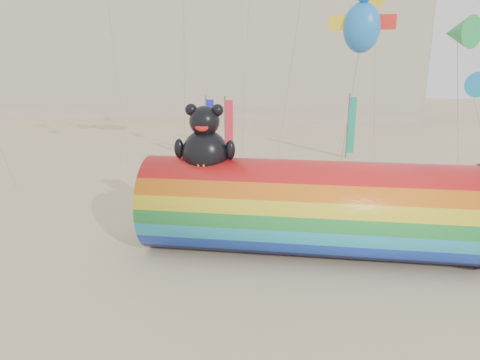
# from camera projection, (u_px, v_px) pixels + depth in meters

# --- Properties ---
(ground) EXTENTS (160.00, 160.00, 0.00)m
(ground) POSITION_uv_depth(u_px,v_px,m) (224.00, 241.00, 18.73)
(ground) COLOR #CCB58C
(ground) RESTS_ON ground
(hotel_building) EXTENTS (60.40, 15.40, 20.60)m
(hotel_building) POSITION_uv_depth(u_px,v_px,m) (198.00, 42.00, 61.43)
(hotel_building) COLOR #B7AD99
(hotel_building) RESTS_ON ground
(windsock_assembly) EXTENTS (13.26, 4.04, 6.11)m
(windsock_assembly) POSITION_uv_depth(u_px,v_px,m) (308.00, 205.00, 17.16)
(windsock_assembly) COLOR red
(windsock_assembly) RESTS_ON ground
(kite_handler) EXTENTS (0.64, 0.50, 1.56)m
(kite_handler) POSITION_uv_depth(u_px,v_px,m) (376.00, 217.00, 19.44)
(kite_handler) COLOR #54585C
(kite_handler) RESTS_ON ground
(fabric_bundle) EXTENTS (2.62, 1.35, 0.41)m
(fabric_bundle) POSITION_uv_depth(u_px,v_px,m) (401.00, 241.00, 18.33)
(fabric_bundle) COLOR #3F0F0B
(fabric_bundle) RESTS_ON ground
(festival_banners) EXTENTS (11.39, 4.19, 5.20)m
(festival_banners) POSITION_uv_depth(u_px,v_px,m) (265.00, 129.00, 32.65)
(festival_banners) COLOR #59595E
(festival_banners) RESTS_ON ground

